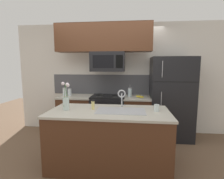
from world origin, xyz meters
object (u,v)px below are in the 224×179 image
Objects in this scene: french_press at (130,92)px; storage_jar_tall at (65,92)px; banana_bunch at (140,97)px; flower_vase at (66,101)px; sink_faucet at (122,96)px; dish_soap_bottle at (93,105)px; microwave at (108,62)px; refrigerator at (171,98)px; stove_range at (108,116)px; drinking_glass at (157,108)px; storage_jar_medium at (70,92)px.

storage_jar_tall is at bearing -179.03° from french_press.
french_press is at bearing 151.45° from banana_bunch.
flower_vase reaches higher than banana_bunch.
sink_faucet is (-0.35, -0.97, 0.18)m from banana_bunch.
storage_jar_tall is at bearing 176.86° from banana_bunch.
dish_soap_bottle is at bearing -52.38° from storage_jar_tall.
french_press is at bearing 65.13° from dish_soap_bottle.
refrigerator is at bearing 1.68° from microwave.
stove_range is 5.18× the size of storage_jar_tall.
french_press is 0.59× the size of flower_vase.
dish_soap_bottle is at bearing 10.26° from flower_vase.
stove_range is 4.92× the size of banana_bunch.
microwave is 1.65× the size of flower_vase.
microwave is 2.79× the size of french_press.
drinking_glass is (1.00, -0.01, -0.02)m from dish_soap_bottle.
french_press is at bearing 177.46° from refrigerator.
stove_range is at bearing -1.90° from storage_jar_tall.
stove_range is at bearing 68.29° from flower_vase.
storage_jar_tall reaches higher than storage_jar_medium.
refrigerator is 10.81× the size of storage_jar_medium.
dish_soap_bottle is at bearing -55.79° from storage_jar_medium.
refrigerator is at bearing 39.26° from dish_soap_bottle.
microwave reaches higher than refrigerator.
storage_jar_medium reaches higher than banana_bunch.
refrigerator reaches higher than banana_bunch.
dish_soap_bottle is at bearing -160.65° from sink_faucet.
refrigerator is 2.30m from flower_vase.
drinking_glass is at bearing -0.52° from dish_soap_bottle.
microwave is 7.02× the size of drinking_glass.
banana_bunch is at bearing -4.90° from stove_range.
sink_faucet is 0.68× the size of flower_vase.
stove_range is at bearing 90.16° from microwave.
banana_bunch is at bearing -3.13° from storage_jar_medium.
stove_range is 0.86m from banana_bunch.
french_press reaches higher than banana_bunch.
flower_vase reaches higher than dish_soap_bottle.
storage_jar_medium is at bearing 146.17° from drinking_glass.
storage_jar_medium is 1.00× the size of dish_soap_bottle.
refrigerator reaches higher than storage_jar_tall.
stove_range is 1.30m from dish_soap_bottle.
flower_vase is at bearing -169.74° from dish_soap_bottle.
storage_jar_tall reaches higher than stove_range.
storage_jar_tall is 0.59× the size of sink_faucet.
storage_jar_medium is (-0.92, 0.03, 0.53)m from stove_range.
refrigerator is (1.40, 0.04, -0.80)m from microwave.
flower_vase is at bearing -67.95° from storage_jar_tall.
sink_faucet is (-0.13, -1.09, 0.10)m from french_press.
refrigerator reaches higher than sink_faucet.
flower_vase is at bearing -177.33° from drinking_glass.
flower_vase is (-0.50, -1.27, 0.59)m from stove_range.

